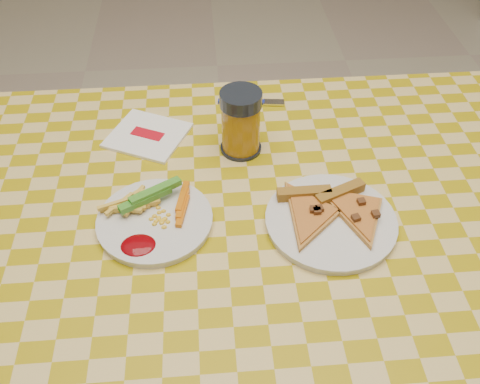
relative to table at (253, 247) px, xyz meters
name	(u,v)px	position (x,y,z in m)	size (l,w,h in m)	color
table	(253,247)	(0.00, 0.00, 0.00)	(1.28, 0.88, 0.76)	white
plate_left	(155,222)	(-0.17, 0.00, 0.08)	(0.20, 0.20, 0.01)	silver
plate_right	(331,222)	(0.13, -0.02, 0.08)	(0.22, 0.22, 0.01)	silver
fries_veggies	(149,209)	(-0.18, 0.02, 0.10)	(0.18, 0.16, 0.04)	#E2BE48
pizza_slices	(331,210)	(0.13, -0.01, 0.09)	(0.23, 0.22, 0.02)	#B77838
drink_glass	(241,123)	(-0.01, 0.19, 0.14)	(0.08, 0.08, 0.13)	black
napkin	(148,135)	(-0.20, 0.25, 0.08)	(0.19, 0.18, 0.01)	white
fork	(252,102)	(0.03, 0.35, 0.08)	(0.15, 0.03, 0.01)	navy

